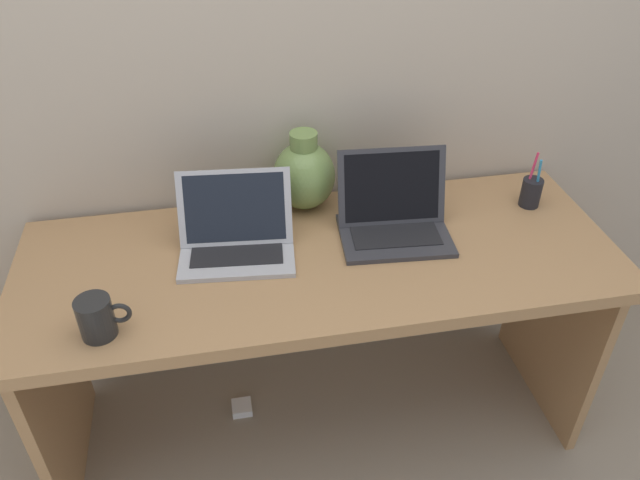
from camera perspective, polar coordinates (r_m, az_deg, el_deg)
ground_plane at (r=2.29m, az=0.00°, el=-16.28°), size 6.00×6.00×0.00m
back_wall at (r=1.85m, az=-2.17°, el=16.86°), size 4.40×0.04×2.40m
desk at (r=1.85m, az=0.00°, el=-4.97°), size 1.70×0.64×0.74m
laptop_left at (r=1.76m, az=-7.72°, el=0.72°), size 0.34×0.26×0.22m
laptop_right at (r=1.83m, az=6.76°, el=2.53°), size 0.34×0.26×0.24m
green_vase at (r=1.91m, az=-1.47°, el=6.05°), size 0.19×0.19×0.25m
coffee_mug at (r=1.57m, az=-19.82°, el=-6.73°), size 0.13×0.09×0.11m
pen_cup at (r=2.05m, az=18.84°, el=4.22°), size 0.06×0.06×0.18m
power_brick at (r=2.32m, az=-7.20°, el=-15.04°), size 0.07×0.07×0.03m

